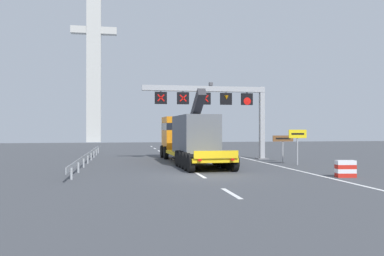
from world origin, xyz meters
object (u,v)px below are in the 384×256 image
at_px(heavy_haul_truck_yellow, 188,137).
at_px(overhead_lane_gantry, 219,101).
at_px(bridge_pylon_distant, 94,50).
at_px(tourist_info_sign_brown, 283,142).
at_px(crash_barrier_striped, 345,169).
at_px(exit_sign_yellow, 297,138).

bearing_deg(heavy_haul_truck_yellow, overhead_lane_gantry, 32.06).
height_order(overhead_lane_gantry, bridge_pylon_distant, bridge_pylon_distant).
xyz_separation_m(tourist_info_sign_brown, crash_barrier_striped, (-0.41, -9.19, -1.16)).
height_order(heavy_haul_truck_yellow, crash_barrier_striped, heavy_haul_truck_yellow).
height_order(overhead_lane_gantry, crash_barrier_striped, overhead_lane_gantry).
height_order(overhead_lane_gantry, tourist_info_sign_brown, overhead_lane_gantry).
bearing_deg(tourist_info_sign_brown, crash_barrier_striped, -92.57).
relative_size(exit_sign_yellow, tourist_info_sign_brown, 1.21).
relative_size(overhead_lane_gantry, tourist_info_sign_brown, 5.14).
bearing_deg(crash_barrier_striped, exit_sign_yellow, 85.08).
height_order(exit_sign_yellow, bridge_pylon_distant, bridge_pylon_distant).
xyz_separation_m(exit_sign_yellow, crash_barrier_striped, (-0.61, -7.07, -1.45)).
distance_m(overhead_lane_gantry, heavy_haul_truck_yellow, 4.62).
height_order(exit_sign_yellow, crash_barrier_striped, exit_sign_yellow).
relative_size(tourist_info_sign_brown, bridge_pylon_distant, 0.06).
bearing_deg(crash_barrier_striped, overhead_lane_gantry, 105.93).
relative_size(heavy_haul_truck_yellow, exit_sign_yellow, 5.59).
bearing_deg(bridge_pylon_distant, overhead_lane_gantry, -74.27).
bearing_deg(bridge_pylon_distant, tourist_info_sign_brown, -71.23).
relative_size(heavy_haul_truck_yellow, bridge_pylon_distant, 0.39).
xyz_separation_m(overhead_lane_gantry, tourist_info_sign_brown, (4.10, -3.73, -3.38)).
relative_size(heavy_haul_truck_yellow, tourist_info_sign_brown, 6.78).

